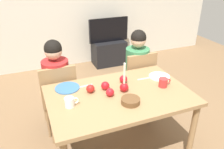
{
  "coord_description": "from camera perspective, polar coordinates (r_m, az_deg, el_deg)",
  "views": [
    {
      "loc": [
        -0.78,
        -1.76,
        1.94
      ],
      "look_at": [
        0.0,
        0.2,
        0.87
      ],
      "focal_mm": 36.73,
      "sensor_mm": 36.0,
      "label": 1
    }
  ],
  "objects": [
    {
      "name": "mug_left",
      "position": [
        2.09,
        -10.46,
        -6.79
      ],
      "size": [
        0.13,
        0.09,
        0.09
      ],
      "color": "white",
      "rests_on": "dining_table"
    },
    {
      "name": "candle_centerpiece",
      "position": [
        2.27,
        3.04,
        -2.79
      ],
      "size": [
        0.09,
        0.09,
        0.31
      ],
      "color": "red",
      "rests_on": "dining_table"
    },
    {
      "name": "tv_stand",
      "position": [
        4.67,
        -0.78,
        5.47
      ],
      "size": [
        0.64,
        0.4,
        0.48
      ],
      "primitive_type": "cube",
      "color": "black",
      "rests_on": "ground"
    },
    {
      "name": "mug_right",
      "position": [
        2.43,
        12.67,
        -1.96
      ],
      "size": [
        0.14,
        0.09,
        0.09
      ],
      "color": "#B72D2D",
      "rests_on": "dining_table"
    },
    {
      "name": "dining_table",
      "position": [
        2.31,
        1.85,
        -6.6
      ],
      "size": [
        1.4,
        0.9,
        0.75
      ],
      "color": "#99754C",
      "rests_on": "ground"
    },
    {
      "name": "apple_by_left_plate",
      "position": [
        2.28,
        -5.4,
        -3.51
      ],
      "size": [
        0.08,
        0.08,
        0.08
      ],
      "primitive_type": "sphere",
      "color": "#AD1E19",
      "rests_on": "dining_table"
    },
    {
      "name": "fork_right",
      "position": [
        2.56,
        8.19,
        -1.0
      ],
      "size": [
        0.18,
        0.02,
        0.01
      ],
      "primitive_type": "cube",
      "rotation": [
        0.0,
        0.0,
        -0.04
      ],
      "color": "silver",
      "rests_on": "dining_table"
    },
    {
      "name": "plate_left",
      "position": [
        2.39,
        -11.06,
        -3.29
      ],
      "size": [
        0.25,
        0.25,
        0.01
      ],
      "primitive_type": "cylinder",
      "color": "teal",
      "rests_on": "dining_table"
    },
    {
      "name": "apple_near_candle",
      "position": [
        2.21,
        -0.47,
        -4.5
      ],
      "size": [
        0.08,
        0.08,
        0.08
      ],
      "primitive_type": "sphere",
      "color": "red",
      "rests_on": "dining_table"
    },
    {
      "name": "person_right_child",
      "position": [
        3.06,
        6.12,
        0.07
      ],
      "size": [
        0.3,
        0.3,
        1.17
      ],
      "color": "#33384C",
      "rests_on": "ground"
    },
    {
      "name": "apple_far_edge",
      "position": [
        2.45,
        2.86,
        -1.12
      ],
      "size": [
        0.08,
        0.08,
        0.08
      ],
      "primitive_type": "sphere",
      "color": "red",
      "rests_on": "dining_table"
    },
    {
      "name": "person_left_child",
      "position": [
        2.78,
        -13.32,
        -3.51
      ],
      "size": [
        0.3,
        0.3,
        1.17
      ],
      "color": "#33384C",
      "rests_on": "ground"
    },
    {
      "name": "plate_right",
      "position": [
        2.63,
        11.71,
        -0.47
      ],
      "size": [
        0.24,
        0.24,
        0.01
      ],
      "primitive_type": "cylinder",
      "color": "white",
      "rests_on": "dining_table"
    },
    {
      "name": "tv",
      "position": [
        4.52,
        -0.83,
        11.04
      ],
      "size": [
        0.79,
        0.05,
        0.46
      ],
      "color": "black",
      "rests_on": "tv_stand"
    },
    {
      "name": "fork_left",
      "position": [
        2.4,
        -6.9,
        -2.91
      ],
      "size": [
        0.18,
        0.03,
        0.01
      ],
      "primitive_type": "cube",
      "rotation": [
        0.0,
        0.0,
        0.1
      ],
      "color": "silver",
      "rests_on": "dining_table"
    },
    {
      "name": "apple_by_right_mug",
      "position": [
        2.32,
        -1.7,
        -2.79
      ],
      "size": [
        0.09,
        0.09,
        0.09
      ],
      "primitive_type": "sphere",
      "color": "red",
      "rests_on": "dining_table"
    },
    {
      "name": "bowl_walnuts",
      "position": [
        2.12,
        4.63,
        -6.55
      ],
      "size": [
        0.18,
        0.18,
        0.05
      ],
      "primitive_type": "cylinder",
      "color": "brown",
      "rests_on": "dining_table"
    },
    {
      "name": "chair_right",
      "position": [
        3.06,
        6.35,
        -1.15
      ],
      "size": [
        0.4,
        0.4,
        0.9
      ],
      "color": "#99754C",
      "rests_on": "ground"
    },
    {
      "name": "chair_left",
      "position": [
        2.78,
        -13.08,
        -4.85
      ],
      "size": [
        0.4,
        0.4,
        0.9
      ],
      "color": "#99754C",
      "rests_on": "ground"
    }
  ]
}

